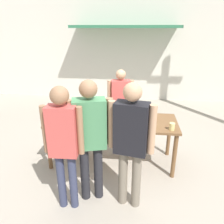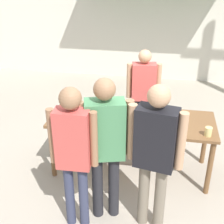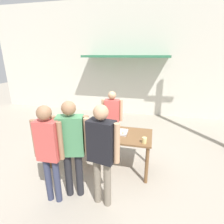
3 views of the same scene
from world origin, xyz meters
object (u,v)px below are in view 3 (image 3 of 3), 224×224
(food_tray_buns, at_px, (118,132))
(condiment_jar_mustard, at_px, (51,132))
(beer_cup, at_px, (144,140))
(person_customer_with_cup, at_px, (102,148))
(food_tray_sausages, at_px, (88,129))
(person_customer_waiting_in_line, at_px, (71,143))
(condiment_jar_ketchup, at_px, (55,132))
(person_customer_holding_hotdog, at_px, (48,147))
(person_server_behind_table, at_px, (112,115))

(food_tray_buns, height_order, condiment_jar_mustard, condiment_jar_mustard)
(beer_cup, distance_m, person_customer_with_cup, 0.98)
(condiment_jar_mustard, bearing_deg, food_tray_sausages, 26.36)
(food_tray_sausages, xyz_separation_m, food_tray_buns, (0.70, -0.00, 0.00))
(condiment_jar_mustard, relative_size, person_customer_waiting_in_line, 0.04)
(condiment_jar_ketchup, height_order, person_customer_holding_hotdog, person_customer_holding_hotdog)
(beer_cup, bearing_deg, person_customer_holding_hotdog, -149.22)
(condiment_jar_ketchup, relative_size, person_customer_holding_hotdog, 0.04)
(food_tray_sausages, height_order, condiment_jar_mustard, condiment_jar_mustard)
(food_tray_buns, height_order, condiment_jar_ketchup, condiment_jar_ketchup)
(food_tray_buns, distance_m, condiment_jar_ketchup, 1.36)
(condiment_jar_mustard, height_order, person_customer_waiting_in_line, person_customer_waiting_in_line)
(food_tray_buns, relative_size, beer_cup, 3.59)
(person_customer_holding_hotdog, relative_size, person_customer_waiting_in_line, 0.98)
(person_customer_holding_hotdog, bearing_deg, condiment_jar_ketchup, -65.96)
(beer_cup, distance_m, person_customer_holding_hotdog, 1.73)
(food_tray_sausages, distance_m, person_customer_holding_hotdog, 1.25)
(person_customer_with_cup, bearing_deg, person_customer_waiting_in_line, 3.72)
(person_customer_holding_hotdog, bearing_deg, person_customer_waiting_in_line, -146.26)
(condiment_jar_ketchup, bearing_deg, condiment_jar_mustard, -171.43)
(beer_cup, distance_m, person_customer_waiting_in_line, 1.37)
(food_tray_sausages, bearing_deg, condiment_jar_mustard, -153.64)
(condiment_jar_mustard, height_order, beer_cup, beer_cup)
(person_customer_holding_hotdog, xyz_separation_m, person_customer_with_cup, (0.85, 0.14, -0.00))
(condiment_jar_mustard, distance_m, beer_cup, 2.00)
(food_tray_buns, relative_size, person_customer_waiting_in_line, 0.24)
(food_tray_buns, relative_size, condiment_jar_ketchup, 6.03)
(food_tray_buns, relative_size, condiment_jar_mustard, 6.03)
(food_tray_sausages, relative_size, person_server_behind_table, 0.30)
(person_server_behind_table, xyz_separation_m, person_customer_waiting_in_line, (-0.26, -1.85, 0.12))
(condiment_jar_mustard, relative_size, person_server_behind_table, 0.04)
(condiment_jar_ketchup, bearing_deg, food_tray_buns, 14.43)
(condiment_jar_ketchup, distance_m, person_customer_waiting_in_line, 1.01)
(person_customer_waiting_in_line, bearing_deg, beer_cup, -165.44)
(person_server_behind_table, bearing_deg, condiment_jar_mustard, -140.81)
(person_server_behind_table, xyz_separation_m, person_customer_holding_hotdog, (-0.56, -2.06, 0.12))
(beer_cup, height_order, person_customer_waiting_in_line, person_customer_waiting_in_line)
(condiment_jar_ketchup, xyz_separation_m, person_server_behind_table, (0.99, 1.18, 0.06))
(person_server_behind_table, height_order, person_customer_with_cup, person_customer_with_cup)
(food_tray_sausages, relative_size, condiment_jar_ketchup, 6.71)
(food_tray_sausages, xyz_separation_m, person_customer_waiting_in_line, (0.11, -1.01, 0.20))
(condiment_jar_ketchup, height_order, person_server_behind_table, person_server_behind_table)
(person_customer_with_cup, bearing_deg, food_tray_buns, -81.13)
(beer_cup, relative_size, person_customer_holding_hotdog, 0.07)
(person_server_behind_table, distance_m, person_customer_waiting_in_line, 1.87)
(person_customer_with_cup, height_order, person_customer_waiting_in_line, person_customer_waiting_in_line)
(person_customer_waiting_in_line, bearing_deg, condiment_jar_mustard, -53.67)
(condiment_jar_mustard, relative_size, person_customer_with_cup, 0.04)
(condiment_jar_mustard, height_order, condiment_jar_ketchup, same)
(food_tray_sausages, relative_size, beer_cup, 4.00)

